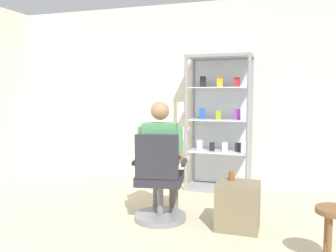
# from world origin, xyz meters

# --- Properties ---
(back_wall) EXTENTS (6.00, 0.10, 2.70)m
(back_wall) POSITION_xyz_m (0.00, 3.00, 1.35)
(back_wall) COLOR silver
(back_wall) RESTS_ON ground
(display_cabinet_main) EXTENTS (0.90, 0.45, 1.90)m
(display_cabinet_main) POSITION_xyz_m (0.40, 2.76, 0.96)
(display_cabinet_main) COLOR gray
(display_cabinet_main) RESTS_ON ground
(office_chair) EXTENTS (0.60, 0.56, 0.96)m
(office_chair) POSITION_xyz_m (0.03, 1.24, 0.39)
(office_chair) COLOR slate
(office_chair) RESTS_ON ground
(seated_shopkeeper) EXTENTS (0.54, 0.61, 1.29)m
(seated_shopkeeper) POSITION_xyz_m (-0.00, 1.40, 0.71)
(seated_shopkeeper) COLOR slate
(seated_shopkeeper) RESTS_ON ground
(storage_crate) EXTENTS (0.42, 0.37, 0.48)m
(storage_crate) POSITION_xyz_m (0.85, 1.29, 0.24)
(storage_crate) COLOR #72664C
(storage_crate) RESTS_ON ground
(tea_glass) EXTENTS (0.06, 0.06, 0.10)m
(tea_glass) POSITION_xyz_m (0.77, 1.36, 0.53)
(tea_glass) COLOR brown
(tea_glass) RESTS_ON storage_crate
(wooden_stool) EXTENTS (0.32, 0.32, 0.48)m
(wooden_stool) POSITION_xyz_m (1.68, 0.72, 0.38)
(wooden_stool) COLOR brown
(wooden_stool) RESTS_ON ground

